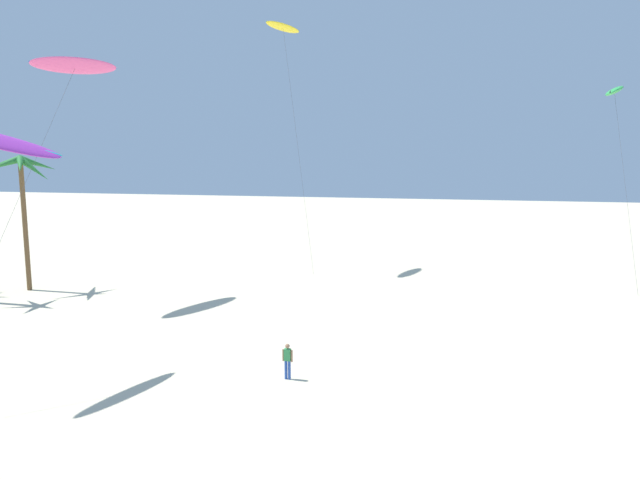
{
  "coord_description": "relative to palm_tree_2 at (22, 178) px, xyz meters",
  "views": [
    {
      "loc": [
        8.0,
        2.2,
        10.14
      ],
      "look_at": [
        2.96,
        21.8,
        7.26
      ],
      "focal_mm": 32.04,
      "sensor_mm": 36.0,
      "label": 1
    }
  ],
  "objects": [
    {
      "name": "palm_tree_2",
      "position": [
        0.0,
        0.0,
        0.0
      ],
      "size": [
        4.9,
        4.87,
        10.43
      ],
      "color": "brown",
      "rests_on": "ground"
    },
    {
      "name": "flying_kite_2",
      "position": [
        44.19,
        15.6,
        6.93
      ],
      "size": [
        2.79,
        8.16,
        16.48
      ],
      "color": "green",
      "rests_on": "ground"
    },
    {
      "name": "flying_kite_5",
      "position": [
        16.34,
        14.18,
        13.1
      ],
      "size": [
        4.73,
        5.08,
        22.15
      ],
      "color": "yellow",
      "rests_on": "ground"
    },
    {
      "name": "flying_kite_6",
      "position": [
        6.39,
        -1.49,
        7.79
      ],
      "size": [
        4.16,
        12.04,
        17.33
      ],
      "color": "#EA5193",
      "rests_on": "ground"
    },
    {
      "name": "person_foreground_walker",
      "position": [
        25.04,
        -12.42,
        -7.78
      ],
      "size": [
        0.51,
        0.21,
        1.7
      ],
      "color": "#284CA3",
      "rests_on": "ground"
    }
  ]
}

